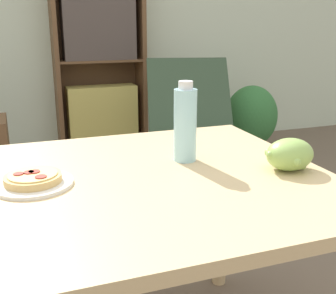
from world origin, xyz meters
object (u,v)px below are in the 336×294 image
pizza_on_plate (33,180)px  grape_bunch (290,154)px  drink_bottle (185,124)px  potted_plant_floor (251,120)px  bookshelf (100,69)px  lounge_chair_far (192,144)px

pizza_on_plate → grape_bunch: size_ratio=1.38×
grape_bunch → drink_bottle: size_ratio=0.61×
potted_plant_floor → bookshelf: bearing=157.1°
grape_bunch → lounge_chair_far: lounge_chair_far is taller
lounge_chair_far → bookshelf: size_ratio=0.54×
lounge_chair_far → potted_plant_floor: (0.73, 0.42, 0.04)m
pizza_on_plate → drink_bottle: bearing=7.8°
bookshelf → lounge_chair_far: bearing=-62.7°
pizza_on_plate → potted_plant_floor: (1.87, 2.01, -0.41)m
lounge_chair_far → bookshelf: bookshelf is taller
grape_bunch → lounge_chair_far: 1.84m
potted_plant_floor → grape_bunch: bearing=-118.3°
pizza_on_plate → potted_plant_floor: 2.78m
pizza_on_plate → bookshelf: bookshelf is taller
pizza_on_plate → grape_bunch: grape_bunch is taller
drink_bottle → lounge_chair_far: drink_bottle is taller
grape_bunch → drink_bottle: drink_bottle is taller
lounge_chair_far → bookshelf: 1.14m
lounge_chair_far → drink_bottle: bearing=-99.2°
pizza_on_plate → lounge_chair_far: lounge_chair_far is taller
drink_bottle → potted_plant_floor: 2.46m
pizza_on_plate → lounge_chair_far: bearing=54.4°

